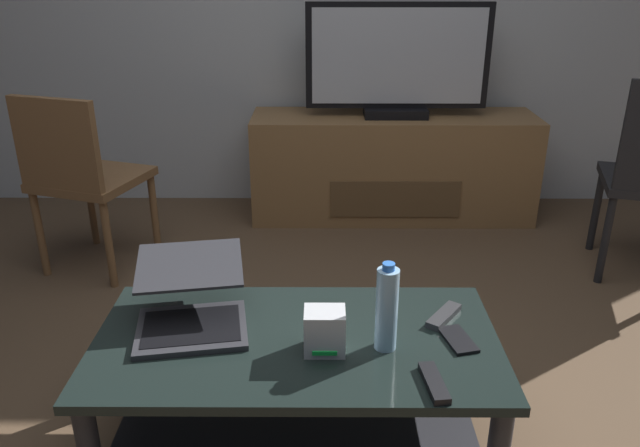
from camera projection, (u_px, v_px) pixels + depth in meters
name	position (u px, v px, depth m)	size (l,w,h in m)	color
ground_plane	(333.00, 421.00, 2.06)	(7.68, 7.68, 0.00)	brown
coffee_table	(297.00, 372.00, 1.87)	(1.18, 0.61, 0.39)	black
media_cabinet	(392.00, 166.00, 3.62)	(1.60, 0.45, 0.59)	olive
television	(397.00, 63.00, 3.37)	(0.99, 0.20, 0.61)	black
side_chair	(80.00, 174.00, 2.87)	(0.55, 0.55, 0.87)	brown
laptop	(191.00, 302.00, 1.88)	(0.38, 0.45, 0.17)	#333338
router_box	(325.00, 331.00, 1.74)	(0.11, 0.10, 0.13)	silver
water_bottle_near	(387.00, 309.00, 1.73)	(0.06, 0.06, 0.27)	#99C6E5
cell_phone	(458.00, 340.00, 1.80)	(0.07, 0.14, 0.01)	black
tv_remote	(444.00, 316.00, 1.91)	(0.04, 0.16, 0.02)	#2D2D30
soundbar_remote	(434.00, 383.00, 1.61)	(0.04, 0.16, 0.02)	black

